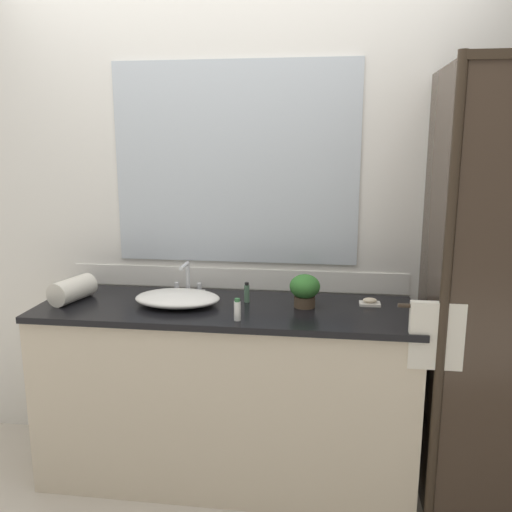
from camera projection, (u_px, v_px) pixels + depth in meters
ground_plane at (227, 474)px, 2.75m from camera, size 8.00×8.00×0.00m
wall_back_with_mirror at (236, 213)px, 2.81m from camera, size 4.40×0.06×2.60m
vanity_cabinet at (226, 392)px, 2.67m from camera, size 1.80×0.58×0.90m
sink_basin at (177, 298)px, 2.58m from camera, size 0.41×0.29×0.07m
faucet at (187, 283)px, 2.76m from camera, size 0.17×0.15×0.17m
potted_plant at (305, 289)px, 2.54m from camera, size 0.14×0.14×0.16m
soap_dish at (370, 302)px, 2.58m from camera, size 0.10×0.07×0.04m
amenity_bottle_lotion at (247, 293)px, 2.62m from camera, size 0.03×0.03×0.10m
amenity_bottle_conditioner at (237, 310)px, 2.35m from camera, size 0.03×0.03×0.10m
rolled_towel_near_edge at (73, 290)px, 2.63m from camera, size 0.17×0.26×0.12m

